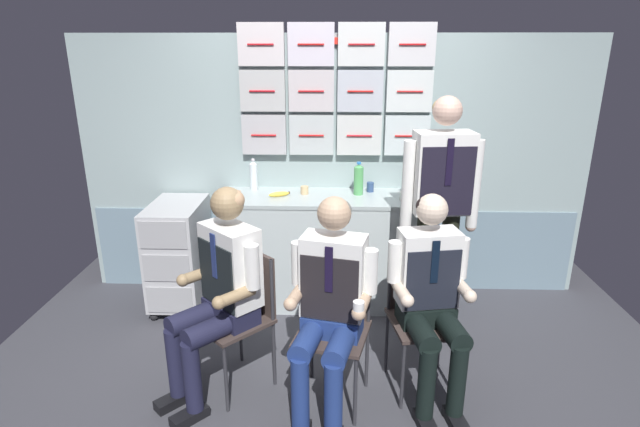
% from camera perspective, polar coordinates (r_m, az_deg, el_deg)
% --- Properties ---
extents(ground, '(4.80, 4.80, 0.04)m').
position_cam_1_polar(ground, '(3.45, 1.16, -18.66)').
color(ground, '#3A3B41').
extents(galley_bulkhead, '(4.20, 0.14, 2.22)m').
position_cam_1_polar(galley_bulkhead, '(4.23, 1.53, 5.58)').
color(galley_bulkhead, '#90A4A4').
rests_on(galley_bulkhead, ground).
extents(galley_counter, '(1.63, 0.53, 0.92)m').
position_cam_1_polar(galley_counter, '(4.16, 0.50, -4.12)').
color(galley_counter, '#B0BEBE').
rests_on(galley_counter, ground).
extents(service_trolley, '(0.40, 0.65, 0.87)m').
position_cam_1_polar(service_trolley, '(4.26, -15.63, -4.20)').
color(service_trolley, black).
rests_on(service_trolley, ground).
extents(folding_chair_left, '(0.57, 0.57, 0.87)m').
position_cam_1_polar(folding_chair_left, '(3.22, -8.61, -9.98)').
color(folding_chair_left, '#2D2D33').
rests_on(folding_chair_left, ground).
extents(crew_member_left, '(0.66, 0.67, 1.31)m').
position_cam_1_polar(crew_member_left, '(3.06, -11.22, -7.85)').
color(crew_member_left, black).
rests_on(crew_member_left, ground).
extents(folding_chair_right, '(0.48, 0.48, 0.87)m').
position_cam_1_polar(folding_chair_right, '(3.08, 1.85, -11.19)').
color(folding_chair_right, '#2D2D33').
rests_on(folding_chair_right, ground).
extents(crew_member_right, '(0.52, 0.66, 1.29)m').
position_cam_1_polar(crew_member_right, '(2.85, 1.12, -9.68)').
color(crew_member_right, black).
rests_on(crew_member_right, ground).
extents(folding_chair_by_counter, '(0.46, 0.46, 0.87)m').
position_cam_1_polar(folding_chair_by_counter, '(3.25, 11.28, -9.88)').
color(folding_chair_by_counter, '#2D2D33').
rests_on(folding_chair_by_counter, ground).
extents(crew_member_by_counter, '(0.49, 0.64, 1.27)m').
position_cam_1_polar(crew_member_by_counter, '(3.04, 12.45, -8.64)').
color(crew_member_by_counter, black).
rests_on(crew_member_by_counter, ground).
extents(crew_member_standing, '(0.55, 0.30, 1.75)m').
position_cam_1_polar(crew_member_standing, '(3.57, 13.44, 1.69)').
color(crew_member_standing, black).
rests_on(crew_member_standing, ground).
extents(water_bottle_clear, '(0.06, 0.06, 0.26)m').
position_cam_1_polar(water_bottle_clear, '(4.18, -7.51, 4.28)').
color(water_bottle_clear, silver).
rests_on(water_bottle_clear, galley_counter).
extents(water_bottle_short, '(0.08, 0.08, 0.27)m').
position_cam_1_polar(water_bottle_short, '(4.04, 4.37, 3.88)').
color(water_bottle_short, '#50A258').
rests_on(water_bottle_short, galley_counter).
extents(coffee_cup_white, '(0.08, 0.08, 0.08)m').
position_cam_1_polar(coffee_cup_white, '(3.94, -9.41, 2.00)').
color(coffee_cup_white, tan).
rests_on(coffee_cup_white, galley_counter).
extents(espresso_cup_small, '(0.06, 0.06, 0.08)m').
position_cam_1_polar(espresso_cup_small, '(4.14, 5.69, 3.02)').
color(espresso_cup_small, navy).
rests_on(espresso_cup_small, galley_counter).
extents(coffee_cup_spare, '(0.06, 0.06, 0.06)m').
position_cam_1_polar(coffee_cup_spare, '(4.06, -1.76, 2.68)').
color(coffee_cup_spare, tan).
rests_on(coffee_cup_spare, galley_counter).
extents(paper_cup_blue, '(0.07, 0.07, 0.06)m').
position_cam_1_polar(paper_cup_blue, '(3.96, 9.47, 2.00)').
color(paper_cup_blue, silver).
rests_on(paper_cup_blue, galley_counter).
extents(snack_banana, '(0.17, 0.10, 0.04)m').
position_cam_1_polar(snack_banana, '(4.01, -4.63, 2.19)').
color(snack_banana, yellow).
rests_on(snack_banana, galley_counter).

